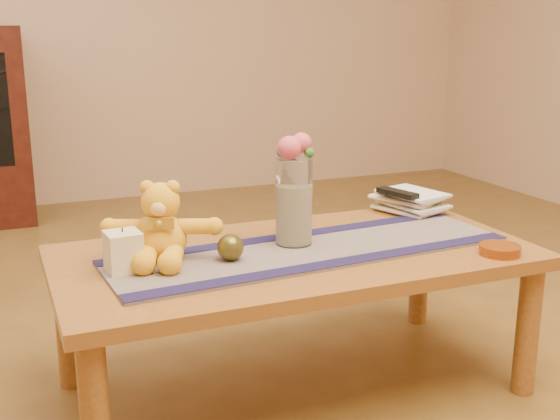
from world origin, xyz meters
name	(u,v)px	position (x,y,z in m)	size (l,w,h in m)	color
floor	(295,388)	(0.00, 0.00, 0.00)	(5.50, 5.50, 0.00)	brown
coffee_table_top	(296,257)	(0.00, 0.00, 0.43)	(1.40, 0.70, 0.04)	brown
table_leg_fl	(95,418)	(-0.64, -0.29, 0.21)	(0.07, 0.07, 0.41)	brown
table_leg_fr	(528,330)	(0.64, -0.29, 0.21)	(0.07, 0.07, 0.41)	brown
table_leg_bl	(67,324)	(-0.64, 0.29, 0.21)	(0.07, 0.07, 0.41)	brown
table_leg_br	(419,271)	(0.64, 0.29, 0.21)	(0.07, 0.07, 0.41)	brown
persian_runner	(310,250)	(0.04, -0.02, 0.45)	(1.20, 0.35, 0.01)	#161B40
runner_border_near	(336,263)	(0.05, -0.17, 0.46)	(1.20, 0.06, 0.00)	#161238
runner_border_far	(288,236)	(0.03, 0.12, 0.46)	(1.20, 0.06, 0.00)	#161238
teddy_bear	(162,222)	(-0.38, 0.06, 0.56)	(0.32, 0.26, 0.21)	gold
pillar_candle	(123,251)	(-0.50, 0.00, 0.51)	(0.09, 0.09, 0.11)	beige
candle_wick	(122,230)	(-0.50, 0.00, 0.57)	(0.00, 0.00, 0.01)	black
glass_vase	(294,202)	(0.01, 0.05, 0.59)	(0.11, 0.11, 0.26)	silver
potpourri_fill	(294,214)	(0.01, 0.05, 0.55)	(0.09, 0.09, 0.18)	beige
rose_left	(289,148)	(-0.01, 0.04, 0.75)	(0.07, 0.07, 0.07)	#D1495C
rose_right	(301,143)	(0.04, 0.05, 0.76)	(0.06, 0.06, 0.06)	#D1495C
blue_flower_back	(292,147)	(0.02, 0.08, 0.75)	(0.04, 0.04, 0.04)	#485C9D
blue_flower_side	(282,152)	(-0.02, 0.07, 0.74)	(0.04, 0.04, 0.04)	#485C9D
leaf_sprig	(309,153)	(0.05, 0.03, 0.74)	(0.03, 0.03, 0.03)	#33662D
bronze_ball	(230,247)	(-0.21, -0.03, 0.50)	(0.08, 0.08, 0.08)	#4D4619
book_bottom	(394,213)	(0.48, 0.23, 0.46)	(0.17, 0.22, 0.02)	beige
book_lower	(396,208)	(0.49, 0.22, 0.48)	(0.16, 0.22, 0.02)	beige
book_upper	(393,203)	(0.47, 0.23, 0.50)	(0.17, 0.22, 0.02)	beige
book_top	(396,197)	(0.48, 0.23, 0.52)	(0.16, 0.22, 0.02)	beige
tv_remote	(397,193)	(0.48, 0.22, 0.54)	(0.04, 0.16, 0.02)	black
amber_dish	(500,250)	(0.54, -0.26, 0.46)	(0.12, 0.12, 0.03)	#BF5914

